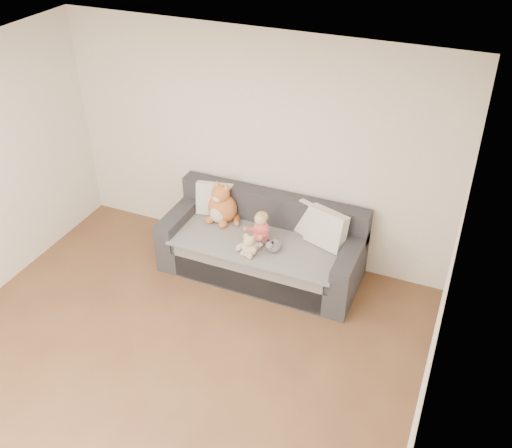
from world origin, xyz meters
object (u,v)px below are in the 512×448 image
Objects in this scene: sippy_cup at (260,242)px; plush_cat at (222,206)px; toddler at (259,231)px; teddy_bear at (249,247)px; sofa at (263,248)px.

plush_cat is at bearing 153.08° from sippy_cup.
sippy_cup is at bearing -34.01° from toddler.
teddy_bear is at bearing -73.44° from toddler.
sofa is 0.29m from sippy_cup.
toddler is 0.78× the size of plush_cat.
toddler is at bearing 101.27° from teddy_bear.
plush_cat is (-0.55, 0.11, 0.35)m from sofa.
sofa is 20.74× the size of sippy_cup.
sofa is 0.36m from toddler.
teddy_bear is 0.20m from sippy_cup.
toddler reaches higher than sofa.
sofa is 0.66m from plush_cat.
teddy_bear is 2.44× the size of sippy_cup.
teddy_bear is at bearing -103.38° from sippy_cup.
plush_cat reaches higher than sofa.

